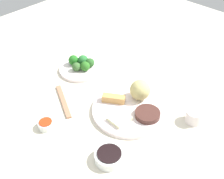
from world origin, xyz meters
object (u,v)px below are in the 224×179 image
object	(u,v)px
teacup	(194,116)
broccoli_plate	(81,69)
soy_sauce_bowl	(109,157)
sauce_ramekin_sweet_and_sour	(46,125)
chopsticks_pair	(63,101)
main_plate	(130,110)

from	to	relation	value
teacup	broccoli_plate	bearing A→B (deg)	7.54
broccoli_plate	soy_sauce_bowl	distance (m)	0.53
sauce_ramekin_sweet_and_sour	chopsticks_pair	world-z (taller)	sauce_ramekin_sweet_and_sour
broccoli_plate	teacup	distance (m)	0.57
chopsticks_pair	sauce_ramekin_sweet_and_sour	bearing A→B (deg)	115.92
soy_sauce_bowl	sauce_ramekin_sweet_and_sour	bearing A→B (deg)	11.43
sauce_ramekin_sweet_and_sour	chopsticks_pair	distance (m)	0.15
sauce_ramekin_sweet_and_sour	chopsticks_pair	xyz separation A→B (m)	(0.07, -0.14, -0.01)
broccoli_plate	chopsticks_pair	distance (m)	0.23
main_plate	chopsticks_pair	size ratio (longest dim) A/B	1.43
teacup	chopsticks_pair	world-z (taller)	teacup
sauce_ramekin_sweet_and_sour	teacup	bearing A→B (deg)	-133.08
main_plate	chopsticks_pair	bearing A→B (deg)	31.68
soy_sauce_bowl	teacup	xyz separation A→B (m)	(-0.11, -0.35, 0.01)
soy_sauce_bowl	chopsticks_pair	bearing A→B (deg)	-13.25
soy_sauce_bowl	chopsticks_pair	xyz separation A→B (m)	(0.34, -0.08, -0.01)
chopsticks_pair	broccoli_plate	bearing A→B (deg)	-59.77
broccoli_plate	teacup	xyz separation A→B (m)	(-0.56, -0.07, 0.02)
broccoli_plate	sauce_ramekin_sweet_and_sour	xyz separation A→B (m)	(-0.18, 0.33, 0.01)
main_plate	chopsticks_pair	xyz separation A→B (m)	(0.24, 0.15, -0.00)
soy_sauce_bowl	chopsticks_pair	distance (m)	0.35
broccoli_plate	soy_sauce_bowl	xyz separation A→B (m)	(-0.45, 0.28, 0.01)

